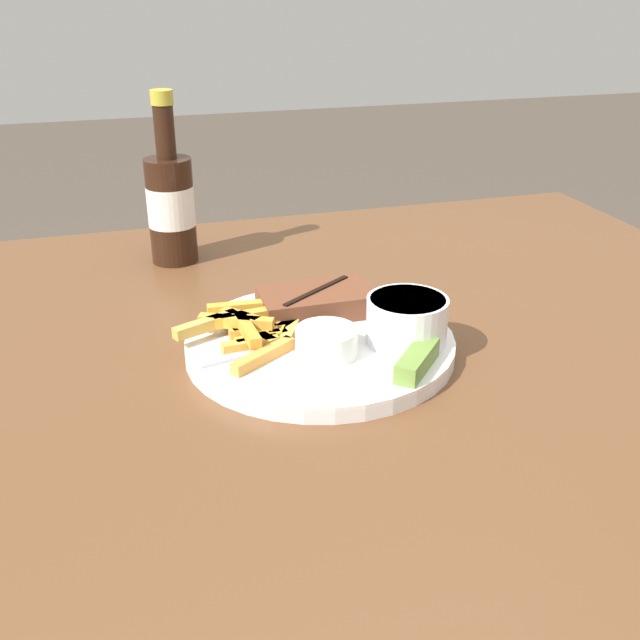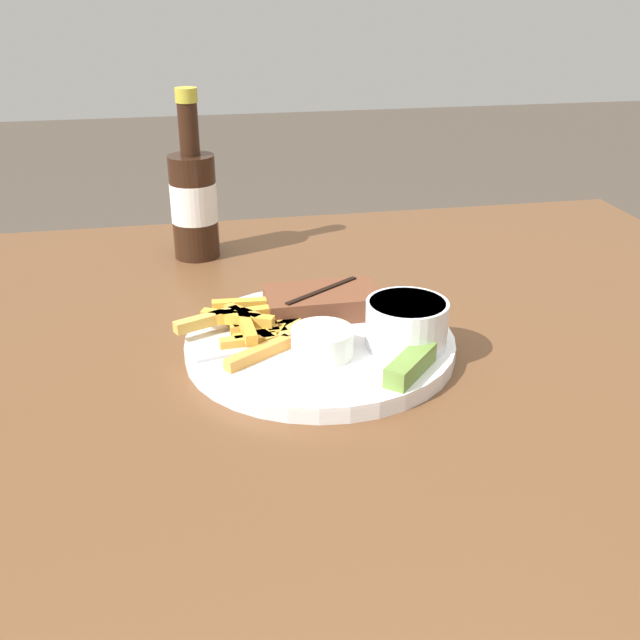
# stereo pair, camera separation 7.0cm
# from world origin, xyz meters

# --- Properties ---
(dining_table) EXTENTS (1.22, 0.97, 0.77)m
(dining_table) POSITION_xyz_m (0.00, 0.00, 0.68)
(dining_table) COLOR brown
(dining_table) RESTS_ON ground_plane
(dinner_plate) EXTENTS (0.29, 0.29, 0.02)m
(dinner_plate) POSITION_xyz_m (0.00, 0.00, 0.78)
(dinner_plate) COLOR white
(dinner_plate) RESTS_ON dining_table
(steak_portion) EXTENTS (0.13, 0.07, 0.03)m
(steak_portion) POSITION_xyz_m (0.01, 0.06, 0.80)
(steak_portion) COLOR brown
(steak_portion) RESTS_ON dinner_plate
(fries_pile) EXTENTS (0.16, 0.15, 0.02)m
(fries_pile) POSITION_xyz_m (-0.07, 0.02, 0.80)
(fries_pile) COLOR gold
(fries_pile) RESTS_ON dinner_plate
(coleslaw_cup) EXTENTS (0.09, 0.09, 0.05)m
(coleslaw_cup) POSITION_xyz_m (0.08, -0.03, 0.81)
(coleslaw_cup) COLOR white
(coleslaw_cup) RESTS_ON dinner_plate
(dipping_sauce_cup) EXTENTS (0.06, 0.06, 0.03)m
(dipping_sauce_cup) POSITION_xyz_m (-0.01, -0.04, 0.80)
(dipping_sauce_cup) COLOR silver
(dipping_sauce_cup) RESTS_ON dinner_plate
(pickle_spear) EXTENTS (0.07, 0.07, 0.02)m
(pickle_spear) POSITION_xyz_m (0.07, -0.10, 0.80)
(pickle_spear) COLOR olive
(pickle_spear) RESTS_ON dinner_plate
(fork_utensil) EXTENTS (0.13, 0.04, 0.00)m
(fork_utensil) POSITION_xyz_m (-0.07, -0.02, 0.79)
(fork_utensil) COLOR #B7B7BC
(fork_utensil) RESTS_ON dinner_plate
(knife_utensil) EXTENTS (0.08, 0.16, 0.01)m
(knife_utensil) POSITION_xyz_m (-0.00, 0.04, 0.79)
(knife_utensil) COLOR #B7B7BC
(knife_utensil) RESTS_ON dinner_plate
(beer_bottle) EXTENTS (0.06, 0.06, 0.23)m
(beer_bottle) POSITION_xyz_m (-0.12, 0.33, 0.85)
(beer_bottle) COLOR black
(beer_bottle) RESTS_ON dining_table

